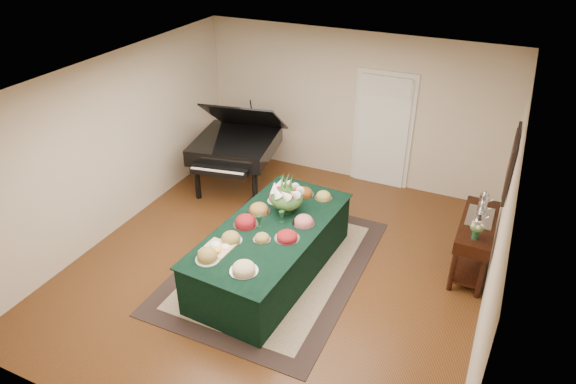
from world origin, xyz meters
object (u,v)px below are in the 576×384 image
at_px(grand_piano, 236,145).
at_px(mahogany_sideboard, 476,233).
at_px(buffet_table, 272,250).
at_px(floral_centerpiece, 287,195).

height_order(grand_piano, mahogany_sideboard, grand_piano).
relative_size(buffet_table, floral_centerpiece, 5.80).
relative_size(buffet_table, grand_piano, 1.52).
bearing_deg(mahogany_sideboard, buffet_table, -154.17).
distance_m(grand_piano, mahogany_sideboard, 4.24).
distance_m(floral_centerpiece, grand_piano, 2.27).
bearing_deg(grand_piano, mahogany_sideboard, -9.90).
xyz_separation_m(floral_centerpiece, mahogany_sideboard, (2.49, 0.78, -0.40)).
xyz_separation_m(buffet_table, floral_centerpiece, (0.02, 0.44, 0.66)).
bearing_deg(mahogany_sideboard, grand_piano, 170.10).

